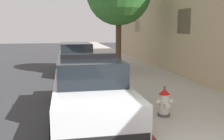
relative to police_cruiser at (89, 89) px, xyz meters
name	(u,v)px	position (x,y,z in m)	size (l,w,h in m)	color
ground_plane	(12,80)	(-3.11, 6.08, -0.84)	(31.63, 60.00, 0.20)	#353538
sidewalk_pavement	(133,72)	(2.89, 6.08, -0.66)	(3.55, 60.00, 0.16)	#ADA89E
curb_painted_edge	(99,73)	(1.08, 6.08, -0.66)	(0.08, 60.00, 0.16)	maroon
police_cruiser	(89,89)	(0.00, 0.00, 0.00)	(1.94, 4.84, 1.68)	white
parked_car_silver_ahead	(76,58)	(0.03, 7.56, 0.00)	(1.94, 4.84, 1.56)	#B2B5BA
fire_hydrant	(164,102)	(1.80, -0.85, -0.23)	(0.44, 0.40, 0.76)	#4C4C51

